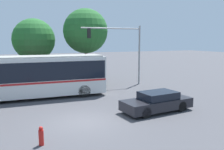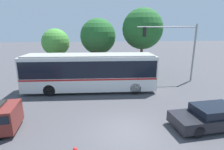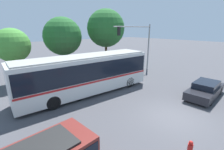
% 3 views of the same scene
% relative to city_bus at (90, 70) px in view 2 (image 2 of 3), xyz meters
% --- Properties ---
extents(ground_plane, '(140.00, 140.00, 0.00)m').
position_rel_city_bus_xyz_m(ground_plane, '(2.05, -6.98, -1.90)').
color(ground_plane, '#444449').
extents(city_bus, '(11.69, 3.15, 3.34)m').
position_rel_city_bus_xyz_m(city_bus, '(0.00, 0.00, 0.00)').
color(city_bus, silver).
rests_on(city_bus, ground).
extents(sedan_foreground, '(4.79, 2.21, 1.28)m').
position_rel_city_bus_xyz_m(sedan_foreground, '(7.02, -6.95, -1.28)').
color(sedan_foreground, black).
rests_on(sedan_foreground, ground).
extents(traffic_light_pole, '(6.25, 0.24, 5.98)m').
position_rel_city_bus_xyz_m(traffic_light_pole, '(9.04, 1.92, 2.18)').
color(traffic_light_pole, gray).
rests_on(traffic_light_pole, ground).
extents(flowering_hedge, '(9.77, 1.50, 1.48)m').
position_rel_city_bus_xyz_m(flowering_hedge, '(2.21, 3.14, -1.17)').
color(flowering_hedge, '#286028').
rests_on(flowering_hedge, ground).
extents(street_tree_left, '(3.27, 3.27, 5.54)m').
position_rel_city_bus_xyz_m(street_tree_left, '(-4.14, 6.63, 2.00)').
color(street_tree_left, brown).
rests_on(street_tree_left, ground).
extents(street_tree_centre, '(4.33, 4.33, 6.76)m').
position_rel_city_bus_xyz_m(street_tree_centre, '(0.97, 6.64, 2.70)').
color(street_tree_centre, brown).
rests_on(street_tree_centre, ground).
extents(street_tree_right, '(4.70, 4.70, 7.84)m').
position_rel_city_bus_xyz_m(street_tree_right, '(6.09, 5.13, 3.58)').
color(street_tree_right, brown).
rests_on(street_tree_right, ground).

